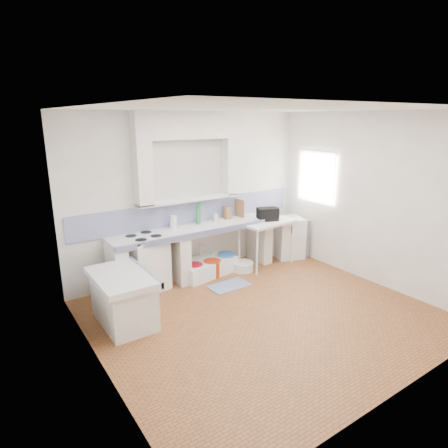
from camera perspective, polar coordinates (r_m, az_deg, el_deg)
floor at (r=5.60m, az=5.91°, el=-13.23°), size 4.50×4.50×0.00m
ceiling at (r=4.91m, az=6.85°, el=16.73°), size 4.50×4.50×0.00m
wall_back at (r=6.69m, az=-4.83°, el=4.39°), size 4.50×0.00×4.50m
wall_front at (r=3.86m, az=25.99°, el=-5.65°), size 4.50×0.00×4.50m
wall_left at (r=4.06m, az=-18.74°, el=-3.88°), size 0.00×4.50×4.50m
wall_right at (r=6.73m, az=21.14°, el=3.46°), size 0.00×4.50×4.50m
alcove_mass at (r=6.40m, az=-5.31°, el=14.48°), size 1.90×0.25×0.45m
window_frame at (r=7.56m, az=14.62°, el=6.79°), size 0.35×0.86×1.06m
lace_valance at (r=7.40m, az=14.06°, el=9.62°), size 0.01×0.84×0.24m
counter_slab at (r=6.51m, az=-4.19°, el=-0.79°), size 3.00×0.60×0.08m
counter_lip at (r=6.28m, az=-2.91°, el=-1.39°), size 3.00×0.04×0.10m
counter_pier_left at (r=6.13m, az=-15.58°, el=-6.89°), size 0.20×0.55×0.82m
counter_pier_mid at (r=6.50m, az=-6.79°, el=-5.09°), size 0.20×0.55×0.82m
counter_pier_right at (r=7.41m, az=5.29°, el=-2.41°), size 0.20×0.55×0.82m
peninsula_top at (r=5.27m, az=-14.98°, el=-7.67°), size 0.70×1.10×0.08m
peninsula_base at (r=5.42m, az=-14.72°, el=-11.07°), size 0.60×1.00×0.62m
peninsula_lip at (r=5.37m, az=-11.65°, el=-6.98°), size 0.04×1.10×0.10m
backsplash at (r=6.74m, az=-4.71°, el=1.87°), size 4.27×0.03×0.40m
stove at (r=6.29m, az=-11.65°, el=-5.85°), size 0.71×0.69×0.86m
sink at (r=6.83m, az=-2.70°, el=-6.50°), size 1.11×0.71×0.25m
side_table at (r=7.19m, az=6.29°, el=-2.85°), size 1.08×0.67×0.05m
fridge at (r=7.69m, az=9.57°, el=-1.96°), size 0.65×0.65×0.80m
bucket_red at (r=6.61m, az=-4.45°, el=-7.18°), size 0.32×0.32×0.28m
bucket_orange at (r=6.75m, az=-1.79°, el=-6.61°), size 0.31×0.31×0.29m
bucket_blue at (r=7.02m, az=0.40°, el=-5.62°), size 0.40×0.40×0.31m
basin_white at (r=7.02m, az=2.76°, el=-6.29°), size 0.52×0.52×0.16m
water_bottle_a at (r=6.89m, az=-3.65°, el=-6.19°), size 0.08×0.08×0.28m
water_bottle_b at (r=7.06m, az=-1.90°, el=-5.52°), size 0.11×0.11×0.30m
black_bag at (r=7.08m, az=6.52°, el=1.46°), size 0.43×0.33×0.24m
green_bottle_a at (r=6.65m, az=-3.88°, el=1.44°), size 0.08×0.08×0.34m
green_bottle_b at (r=6.65m, az=-3.84°, el=1.53°), size 0.09×0.09×0.36m
knife_block at (r=6.98m, az=0.52°, el=1.68°), size 0.12×0.10×0.23m
cutting_board at (r=7.13m, az=2.32°, el=2.37°), size 0.06×0.24×0.33m
paper_towel at (r=6.43m, az=-7.57°, el=0.29°), size 0.12×0.12×0.22m
soap_bottle at (r=6.85m, az=-1.31°, el=1.16°), size 0.09×0.09×0.17m
rug at (r=6.42m, az=0.76°, el=-9.15°), size 0.69×0.41×0.01m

